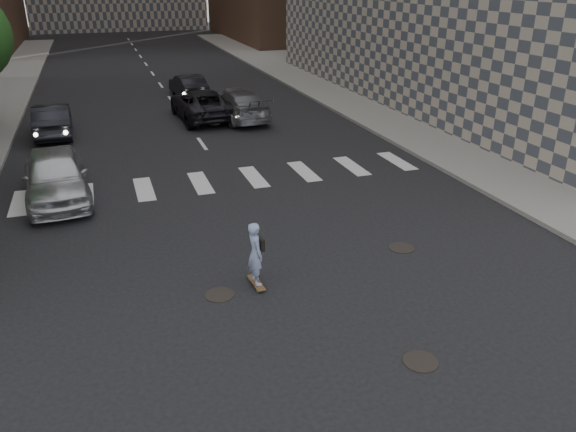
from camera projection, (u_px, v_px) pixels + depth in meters
name	position (u px, v px, depth m)	size (l,w,h in m)	color
ground	(317.00, 306.00, 12.80)	(160.00, 160.00, 0.00)	black
sidewalk_right	(418.00, 95.00, 34.41)	(13.00, 80.00, 0.15)	gray
manhole_a	(420.00, 361.00, 10.98)	(0.70, 0.70, 0.02)	black
manhole_b	(220.00, 295.00, 13.25)	(0.70, 0.70, 0.02)	black
manhole_c	(402.00, 248.00, 15.50)	(0.70, 0.70, 0.02)	black
skateboarder	(256.00, 253.00, 13.31)	(0.43, 0.85, 1.67)	brown
silver_sedan	(56.00, 176.00, 18.50)	(1.98, 4.93, 1.68)	silver
traffic_car_a	(53.00, 120.00, 25.93)	(1.57, 4.51, 1.49)	black
traffic_car_b	(239.00, 105.00, 28.76)	(2.12, 5.20, 1.51)	slate
traffic_car_c	(202.00, 104.00, 28.91)	(2.52, 5.47, 1.52)	black
traffic_car_d	(235.00, 98.00, 30.79)	(1.56, 3.88, 1.32)	silver
traffic_car_e	(188.00, 86.00, 34.04)	(1.47, 4.20, 1.38)	black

